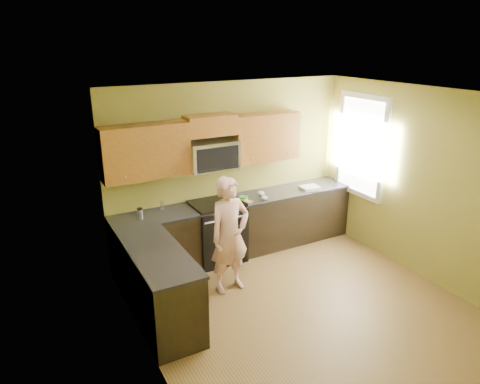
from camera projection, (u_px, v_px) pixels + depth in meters
floor at (301, 305)px, 5.69m from camera, size 4.00×4.00×0.00m
ceiling at (312, 96)px, 4.78m from camera, size 4.00×4.00×0.00m
wall_back at (230, 168)px, 6.89m from camera, size 4.00×0.00×4.00m
wall_front at (452, 289)px, 3.58m from camera, size 4.00×0.00×4.00m
wall_left at (144, 245)px, 4.33m from camera, size 0.00×4.00×4.00m
wall_right at (421, 184)px, 6.14m from camera, size 0.00×4.00×4.00m
cabinet_back_run at (239, 227)px, 6.95m from camera, size 4.00×0.60×0.88m
cabinet_left_run at (159, 288)px, 5.27m from camera, size 0.60×1.60×0.88m
countertop_back at (239, 201)px, 6.78m from camera, size 4.00×0.62×0.04m
countertop_left at (157, 254)px, 5.12m from camera, size 0.62×1.60×0.04m
stove at (217, 231)px, 6.73m from camera, size 0.76×0.65×0.95m
microwave at (212, 169)px, 6.51m from camera, size 0.76×0.40×0.42m
upper_cab_left at (147, 178)px, 6.09m from camera, size 1.22×0.33×0.75m
upper_cab_right at (265, 160)px, 6.96m from camera, size 1.12×0.33×0.75m
upper_cab_over_mw at (210, 125)px, 6.32m from camera, size 0.76×0.33×0.30m
window at (361, 146)px, 7.02m from camera, size 0.06×1.06×1.66m
woman at (230, 235)px, 5.81m from camera, size 0.63×0.45×1.62m
frying_pan at (229, 207)px, 6.40m from camera, size 0.37×0.49×0.06m
butter_tub at (243, 201)px, 6.72m from camera, size 0.16×0.16×0.09m
toast_slice at (248, 202)px, 6.67m from camera, size 0.14×0.14×0.01m
napkin_a at (264, 198)px, 6.77m from camera, size 0.14×0.15×0.06m
napkin_b at (261, 193)px, 6.95m from camera, size 0.13×0.15×0.07m
dish_towel at (310, 188)px, 7.23m from camera, size 0.32×0.27×0.05m
travel_mug at (141, 219)px, 6.04m from camera, size 0.09×0.09×0.16m
glass_b at (162, 206)px, 6.36m from camera, size 0.08×0.08×0.12m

